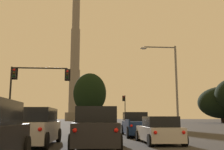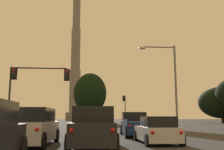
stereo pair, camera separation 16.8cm
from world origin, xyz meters
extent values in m
cube|color=#232328|center=(0.12, 11.20, 0.68)|extent=(2.10, 4.87, 0.95)
cube|color=black|center=(0.12, 11.32, 1.51)|extent=(1.88, 2.86, 0.70)
cylinder|color=black|center=(-0.75, 13.16, 0.38)|extent=(0.25, 0.77, 0.76)
cylinder|color=black|center=(1.13, 13.09, 0.38)|extent=(0.25, 0.77, 0.76)
cylinder|color=black|center=(-0.89, 9.32, 0.38)|extent=(0.25, 0.77, 0.76)
cylinder|color=black|center=(0.99, 9.25, 0.38)|extent=(0.25, 0.77, 0.76)
sphere|color=red|center=(-0.75, 8.81, 0.89)|extent=(0.17, 0.17, 0.17)
sphere|color=red|center=(0.81, 8.76, 0.89)|extent=(0.17, 0.17, 0.17)
cylinder|color=black|center=(-2.34, 7.99, 0.38)|extent=(0.24, 0.76, 0.76)
cube|color=navy|center=(3.46, 18.63, 0.66)|extent=(2.21, 5.47, 0.88)
cube|color=black|center=(3.53, 20.38, 1.46)|extent=(1.91, 1.87, 0.72)
cube|color=navy|center=(2.47, 17.28, 1.18)|extent=(0.19, 2.43, 0.16)
cube|color=navy|center=(4.34, 17.21, 1.18)|extent=(0.19, 2.43, 0.16)
cylinder|color=black|center=(2.56, 20.86, 0.40)|extent=(0.25, 0.81, 0.80)
cylinder|color=black|center=(4.52, 20.79, 0.40)|extent=(0.25, 0.81, 0.80)
cylinder|color=black|center=(2.39, 16.47, 0.40)|extent=(0.25, 0.81, 0.80)
cylinder|color=black|center=(4.35, 16.39, 0.40)|extent=(0.25, 0.81, 0.80)
sphere|color=red|center=(2.53, 15.94, 0.85)|extent=(0.17, 0.17, 0.17)
sphere|color=red|center=(4.17, 15.88, 0.85)|extent=(0.17, 0.17, 0.17)
cube|color=#4C4F54|center=(-0.25, 18.94, 0.68)|extent=(2.11, 4.87, 0.95)
cube|color=black|center=(-0.24, 19.06, 1.51)|extent=(1.89, 2.87, 0.70)
cylinder|color=black|center=(-1.11, 20.90, 0.38)|extent=(0.25, 0.77, 0.76)
cylinder|color=black|center=(0.77, 20.82, 0.38)|extent=(0.25, 0.77, 0.76)
cylinder|color=black|center=(-1.26, 17.05, 0.38)|extent=(0.25, 0.77, 0.76)
cylinder|color=black|center=(0.62, 16.98, 0.38)|extent=(0.25, 0.77, 0.76)
sphere|color=red|center=(-1.12, 16.55, 0.89)|extent=(0.17, 0.17, 0.17)
sphere|color=red|center=(0.44, 16.49, 0.89)|extent=(0.17, 0.17, 0.17)
cube|color=silver|center=(3.54, 12.95, 0.53)|extent=(1.73, 4.01, 0.72)
cube|color=black|center=(3.54, 12.55, 1.16)|extent=(1.57, 1.91, 0.55)
cylinder|color=black|center=(2.69, 14.57, 0.30)|extent=(0.22, 0.60, 0.60)
cylinder|color=black|center=(4.37, 14.58, 0.30)|extent=(0.22, 0.60, 0.60)
cylinder|color=black|center=(2.70, 11.32, 0.30)|extent=(0.22, 0.60, 0.60)
cylinder|color=black|center=(4.38, 11.33, 0.30)|extent=(0.22, 0.60, 0.60)
sphere|color=red|center=(2.87, 10.93, 0.68)|extent=(0.17, 0.17, 0.17)
sphere|color=red|center=(4.23, 10.93, 0.68)|extent=(0.17, 0.17, 0.17)
cube|color=silver|center=(-2.95, 12.35, 0.68)|extent=(2.05, 4.85, 0.95)
cube|color=black|center=(-2.95, 12.47, 1.51)|extent=(1.86, 2.85, 0.70)
cylinder|color=black|center=(-3.84, 14.30, 0.38)|extent=(0.24, 0.77, 0.76)
cylinder|color=black|center=(-1.96, 14.25, 0.38)|extent=(0.24, 0.77, 0.76)
cylinder|color=black|center=(-3.95, 10.45, 0.38)|extent=(0.24, 0.77, 0.76)
cylinder|color=black|center=(-2.07, 10.40, 0.38)|extent=(0.24, 0.77, 0.76)
sphere|color=red|center=(-3.80, 9.95, 0.89)|extent=(0.17, 0.17, 0.17)
sphere|color=red|center=(-2.24, 9.91, 0.89)|extent=(0.17, 0.17, 0.17)
cylinder|color=black|center=(-8.12, 25.41, 3.24)|extent=(0.18, 0.18, 6.47)
cylinder|color=black|center=(-8.12, 25.41, 0.05)|extent=(0.40, 0.40, 0.10)
cube|color=black|center=(-7.83, 25.41, 5.80)|extent=(0.34, 0.34, 1.04)
cube|color=black|center=(-7.83, 25.59, 5.80)|extent=(0.58, 0.03, 1.25)
sphere|color=red|center=(-7.83, 25.22, 6.13)|extent=(0.22, 0.22, 0.22)
sphere|color=#352604|center=(-7.83, 25.22, 5.80)|extent=(0.22, 0.22, 0.22)
sphere|color=black|center=(-7.83, 25.22, 5.48)|extent=(0.22, 0.22, 0.22)
cylinder|color=black|center=(-5.33, 25.41, 6.37)|extent=(5.58, 0.14, 0.14)
sphere|color=black|center=(-8.12, 25.41, 6.37)|extent=(0.18, 0.18, 0.18)
cube|color=black|center=(-2.54, 25.41, 5.73)|extent=(0.34, 0.34, 1.04)
cube|color=black|center=(-2.54, 25.59, 5.73)|extent=(0.58, 0.03, 1.25)
sphere|color=red|center=(-2.54, 25.22, 6.06)|extent=(0.22, 0.22, 0.22)
sphere|color=#352604|center=(-2.54, 25.22, 5.73)|extent=(0.22, 0.22, 0.22)
sphere|color=black|center=(-2.54, 25.22, 5.41)|extent=(0.22, 0.22, 0.22)
cylinder|color=black|center=(7.65, 57.04, 3.18)|extent=(0.18, 0.18, 6.36)
cylinder|color=black|center=(7.65, 57.04, 0.05)|extent=(0.40, 0.40, 0.10)
cube|color=black|center=(7.36, 57.04, 5.69)|extent=(0.34, 0.34, 1.04)
cube|color=black|center=(7.36, 57.22, 5.69)|extent=(0.58, 0.03, 1.25)
sphere|color=red|center=(7.36, 56.85, 6.01)|extent=(0.22, 0.22, 0.22)
sphere|color=#352604|center=(7.36, 56.85, 5.69)|extent=(0.22, 0.22, 0.22)
sphere|color=black|center=(7.36, 56.85, 5.37)|extent=(0.22, 0.22, 0.22)
cylinder|color=slate|center=(7.97, 22.69, 4.12)|extent=(0.20, 0.20, 8.25)
cylinder|color=slate|center=(6.42, 22.69, 8.10)|extent=(3.11, 0.12, 0.12)
sphere|color=slate|center=(7.97, 22.69, 8.10)|extent=(0.20, 0.20, 0.20)
ellipsoid|color=silver|center=(4.86, 22.69, 7.98)|extent=(0.64, 0.36, 0.26)
cylinder|color=slate|center=(-7.42, 118.99, 1.87)|extent=(7.90, 7.90, 3.75)
cylinder|color=gray|center=(-7.42, 118.99, 13.53)|extent=(4.93, 4.93, 19.57)
cylinder|color=gray|center=(-7.42, 118.99, 33.10)|extent=(4.24, 4.24, 19.57)
cylinder|color=gray|center=(-7.42, 118.99, 52.67)|extent=(3.55, 3.55, 19.57)
cylinder|color=black|center=(36.89, 69.52, 1.13)|extent=(1.36, 1.36, 2.27)
ellipsoid|color=black|center=(36.89, 69.52, 5.61)|extent=(13.61, 12.25, 8.91)
cylinder|color=black|center=(-0.26, 68.41, 1.89)|extent=(0.87, 0.87, 3.78)
ellipsoid|color=black|center=(-0.26, 68.41, 7.82)|extent=(8.74, 7.87, 10.76)
camera|label=1|loc=(-0.20, -1.32, 1.36)|focal=42.00mm
camera|label=2|loc=(-0.03, -1.33, 1.36)|focal=42.00mm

